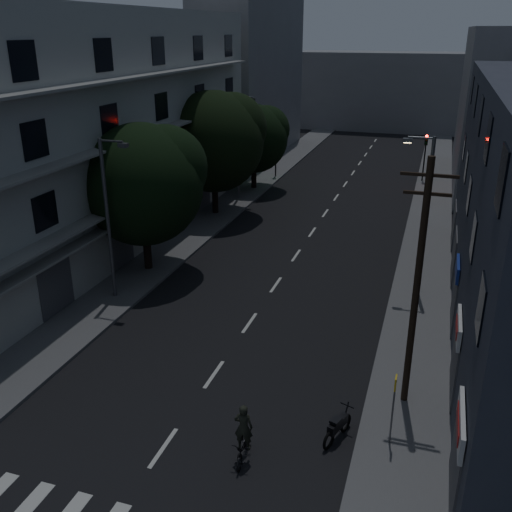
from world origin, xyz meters
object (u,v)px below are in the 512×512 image
Objects in this scene: utility_pole at (417,282)px; cyclist at (244,441)px; bus_stop_sign at (394,398)px; motorcycle at (338,427)px.

utility_pole is 7.77m from cyclist.
utility_pole is 3.94m from bus_stop_sign.
utility_pole is 5.56m from motorcycle.
motorcycle is 3.27m from cyclist.
motorcycle is 0.83× the size of cyclist.
motorcycle is at bearing 30.05° from cyclist.
utility_pole reaches higher than cyclist.
bus_stop_sign is 1.23× the size of cyclist.
cyclist is (-4.37, -2.05, -1.20)m from bus_stop_sign.
bus_stop_sign is 2.24m from motorcycle.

